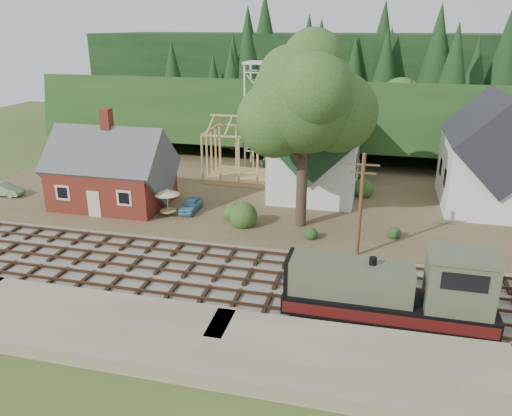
% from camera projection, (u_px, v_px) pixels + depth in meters
% --- Properties ---
extents(ground, '(140.00, 140.00, 0.00)m').
position_uv_depth(ground, '(248.00, 280.00, 33.91)').
color(ground, '#384C1E').
rests_on(ground, ground).
extents(embankment, '(64.00, 5.00, 1.60)m').
position_uv_depth(embankment, '(206.00, 355.00, 26.17)').
color(embankment, '#7F7259').
rests_on(embankment, ground).
extents(railroad_bed, '(64.00, 11.00, 0.16)m').
position_uv_depth(railroad_bed, '(248.00, 279.00, 33.89)').
color(railroad_bed, '#726B5B').
rests_on(railroad_bed, ground).
extents(village_flat, '(64.00, 26.00, 0.30)m').
position_uv_depth(village_flat, '(294.00, 195.00, 50.25)').
color(village_flat, brown).
rests_on(village_flat, ground).
extents(hillside, '(70.00, 28.96, 12.74)m').
position_uv_depth(hillside, '(322.00, 145.00, 72.16)').
color(hillside, '#1E3F19').
rests_on(hillside, ground).
extents(ridge, '(80.00, 20.00, 12.00)m').
position_uv_depth(ridge, '(333.00, 125.00, 86.73)').
color(ridge, black).
rests_on(ridge, ground).
extents(depot, '(10.80, 7.41, 9.00)m').
position_uv_depth(depot, '(112.00, 174.00, 46.46)').
color(depot, '#5A1D14').
rests_on(depot, village_flat).
extents(church, '(8.40, 15.17, 13.00)m').
position_uv_depth(church, '(318.00, 144.00, 49.59)').
color(church, silver).
rests_on(church, village_flat).
extents(farmhouse, '(8.40, 10.80, 10.60)m').
position_uv_depth(farmhouse, '(491.00, 158.00, 45.44)').
color(farmhouse, silver).
rests_on(farmhouse, village_flat).
extents(timber_frame, '(8.20, 6.20, 6.99)m').
position_uv_depth(timber_frame, '(246.00, 153.00, 54.18)').
color(timber_frame, tan).
rests_on(timber_frame, village_flat).
extents(lattice_tower, '(3.20, 3.20, 12.12)m').
position_uv_depth(lattice_tower, '(259.00, 83.00, 57.31)').
color(lattice_tower, silver).
rests_on(lattice_tower, village_flat).
extents(big_tree, '(10.90, 8.40, 14.70)m').
position_uv_depth(big_tree, '(307.00, 108.00, 39.08)').
color(big_tree, '#38281E').
rests_on(big_tree, village_flat).
extents(telegraph_pole_near, '(2.20, 0.28, 8.00)m').
position_uv_depth(telegraph_pole_near, '(361.00, 205.00, 35.59)').
color(telegraph_pole_near, '#4C331E').
rests_on(telegraph_pole_near, ground).
extents(locomotive, '(11.68, 2.92, 4.68)m').
position_uv_depth(locomotive, '(396.00, 292.00, 28.29)').
color(locomotive, black).
rests_on(locomotive, railroad_bed).
extents(car_blue, '(1.49, 3.56, 1.20)m').
position_uv_depth(car_blue, '(191.00, 205.00, 45.38)').
color(car_blue, '#599CC0').
rests_on(car_blue, village_flat).
extents(car_green, '(3.96, 1.56, 1.28)m').
position_uv_depth(car_green, '(4.00, 189.00, 49.55)').
color(car_green, '#89A572').
rests_on(car_green, village_flat).
extents(patio_set, '(2.25, 2.25, 2.50)m').
position_uv_depth(patio_set, '(167.00, 193.00, 43.83)').
color(patio_set, silver).
rests_on(patio_set, village_flat).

